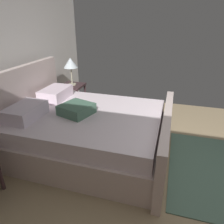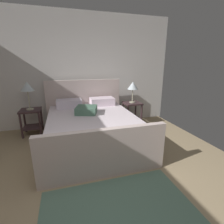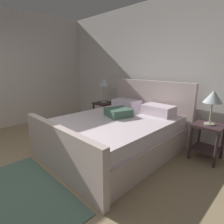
% 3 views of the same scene
% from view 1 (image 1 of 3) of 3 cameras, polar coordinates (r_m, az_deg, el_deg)
% --- Properties ---
extents(bed, '(1.85, 2.26, 1.21)m').
position_cam_1_polar(bed, '(3.14, -7.04, -4.65)').
color(bed, beige).
rests_on(bed, ground).
extents(nightstand_right, '(0.44, 0.44, 0.60)m').
position_cam_1_polar(nightstand_right, '(4.47, -10.56, 4.90)').
color(nightstand_right, '#3D292D').
rests_on(nightstand_right, ground).
extents(table_lamp_right, '(0.28, 0.28, 0.55)m').
position_cam_1_polar(table_lamp_right, '(4.31, -11.21, 12.81)').
color(table_lamp_right, '#B7B293').
rests_on(table_lamp_right, nightstand_right).
extents(area_rug, '(1.71, 1.06, 0.01)m').
position_cam_1_polar(area_rug, '(3.18, 25.14, -14.08)').
color(area_rug, '#527160').
rests_on(area_rug, ground).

